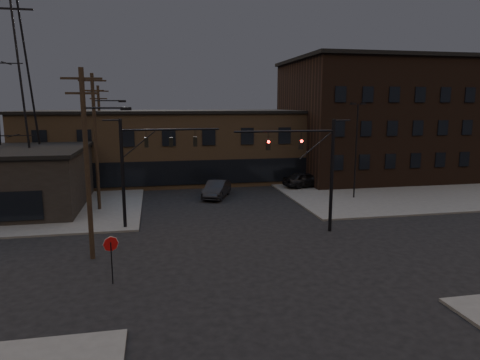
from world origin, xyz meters
name	(u,v)px	position (x,y,z in m)	size (l,w,h in m)	color
ground	(257,259)	(0.00, 0.00, 0.00)	(140.00, 140.00, 0.00)	black
sidewalk_ne	(394,181)	(22.00, 22.00, 0.07)	(30.00, 30.00, 0.15)	#474744
building_row	(203,146)	(0.00, 28.00, 4.00)	(40.00, 12.00, 8.00)	brown
building_right	(380,121)	(22.00, 26.00, 7.00)	(22.00, 16.00, 14.00)	black
traffic_signal_near	(317,164)	(5.36, 4.50, 4.93)	(7.12, 0.24, 8.00)	black
traffic_signal_far	(140,160)	(-6.72, 8.00, 5.01)	(7.12, 0.24, 8.00)	black
stop_sign	(111,249)	(-8.00, -1.99, 1.84)	(0.72, 0.33, 2.48)	black
utility_pole_near	(88,160)	(-9.43, 2.00, 5.87)	(3.70, 0.28, 11.00)	black
utility_pole_mid	(96,139)	(-10.44, 14.00, 6.13)	(3.70, 0.28, 11.50)	black
utility_pole_far	(100,134)	(-11.50, 26.00, 5.78)	(2.20, 0.28, 11.00)	black
transmission_tower	(7,63)	(-18.00, 18.00, 12.50)	(7.00, 7.00, 25.00)	black
lot_light_a	(356,142)	(13.00, 14.00, 5.51)	(1.50, 0.28, 9.14)	black
lot_light_b	(387,137)	(19.00, 19.00, 5.51)	(1.50, 0.28, 9.14)	black
parked_car_lot_a	(305,179)	(10.22, 20.01, 0.98)	(1.96, 4.88, 1.66)	black
parked_car_lot_b	(373,172)	(20.55, 24.35, 0.77)	(1.74, 4.29, 1.24)	#ACADAE
car_crossing	(217,189)	(0.12, 17.23, 0.84)	(1.78, 5.12, 1.69)	black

